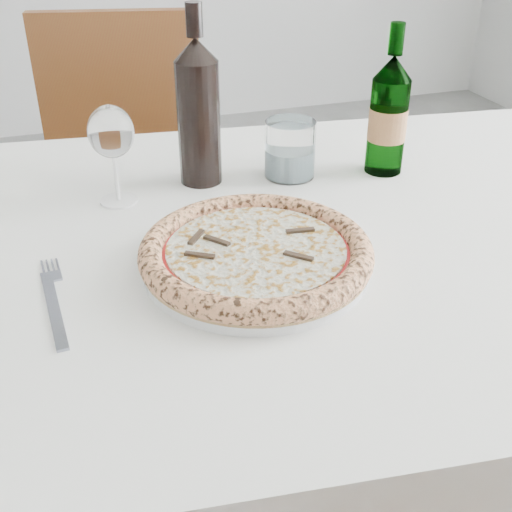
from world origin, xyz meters
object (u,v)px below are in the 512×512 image
object	(u,v)px
plate	(256,263)
wine_glass	(111,135)
pizza	(256,252)
tumbler	(290,153)
dining_table	(236,280)
chair_far	(125,177)
wine_bottle	(198,110)
beer_bottle	(388,115)

from	to	relation	value
plate	wine_glass	xyz separation A→B (m)	(-0.15, 0.27, 0.11)
wine_glass	plate	bearing A→B (deg)	-60.96
pizza	tumbler	distance (m)	0.32
wine_glass	pizza	bearing A→B (deg)	-60.96
tumbler	dining_table	bearing A→B (deg)	-130.34
dining_table	plate	distance (m)	0.13
chair_far	tumbler	size ratio (longest dim) A/B	9.45
wine_glass	wine_bottle	distance (m)	0.15
plate	chair_far	bearing A→B (deg)	94.77
chair_far	pizza	size ratio (longest dim) A/B	2.98
tumbler	wine_bottle	distance (m)	0.18
wine_glass	tumbler	world-z (taller)	wine_glass
plate	beer_bottle	distance (m)	0.42
wine_glass	wine_bottle	size ratio (longest dim) A/B	0.55
pizza	beer_bottle	xyz separation A→B (m)	(0.32, 0.25, 0.08)
plate	beer_bottle	size ratio (longest dim) A/B	1.18
wine_glass	wine_bottle	bearing A→B (deg)	15.29
plate	tumbler	bearing A→B (deg)	61.37
chair_far	beer_bottle	distance (m)	0.81
beer_bottle	wine_glass	bearing A→B (deg)	177.89
dining_table	wine_glass	xyz separation A→B (m)	(-0.15, 0.17, 0.19)
pizza	wine_bottle	size ratio (longest dim) A/B	1.06
plate	tumbler	world-z (taller)	tumbler
beer_bottle	wine_bottle	size ratio (longest dim) A/B	0.87
beer_bottle	plate	bearing A→B (deg)	-142.15
wine_glass	wine_bottle	world-z (taller)	wine_bottle
wine_glass	wine_bottle	xyz separation A→B (m)	(0.15, 0.04, 0.01)
chair_far	wine_glass	world-z (taller)	chair_far
dining_table	plate	bearing A→B (deg)	-90.00
wine_glass	tumbler	xyz separation A→B (m)	(0.30, 0.01, -0.07)
wine_bottle	chair_far	bearing A→B (deg)	97.27
tumbler	wine_bottle	size ratio (longest dim) A/B	0.34
dining_table	wine_bottle	bearing A→B (deg)	90.01
pizza	plate	bearing A→B (deg)	-32.01
wine_glass	beer_bottle	world-z (taller)	beer_bottle
plate	tumbler	distance (m)	0.32
dining_table	beer_bottle	xyz separation A→B (m)	(0.32, 0.15, 0.18)
pizza	wine_glass	bearing A→B (deg)	119.04
plate	pizza	distance (m)	0.02
dining_table	wine_bottle	size ratio (longest dim) A/B	5.72
wine_bottle	pizza	bearing A→B (deg)	-89.99
dining_table	beer_bottle	world-z (taller)	beer_bottle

